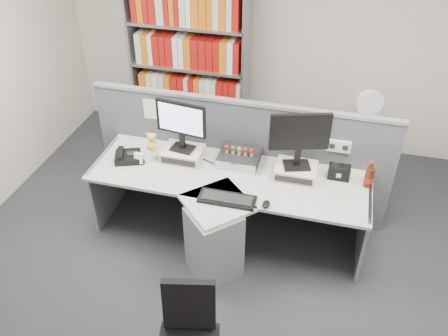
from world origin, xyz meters
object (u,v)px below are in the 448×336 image
(desktop_pc, at_px, (239,158))
(shelving_unit, at_px, (190,68))
(keyboard, at_px, (227,199))
(desk_phone, at_px, (127,156))
(filing_cabinet, at_px, (358,157))
(desk_calendar, at_px, (139,159))
(speaker, at_px, (339,172))
(monitor_left, at_px, (181,122))
(monitor_right, at_px, (300,136))
(desk_fan, at_px, (369,105))
(cola_bottle, at_px, (369,177))
(desk, at_px, (222,212))
(mouse, at_px, (266,204))

(desktop_pc, bearing_deg, shelving_unit, 124.19)
(keyboard, distance_m, desk_phone, 1.14)
(filing_cabinet, bearing_deg, desk_calendar, -149.71)
(desk_phone, height_order, speaker, speaker)
(desk_phone, bearing_deg, keyboard, -17.54)
(monitor_left, distance_m, monitor_right, 1.10)
(speaker, bearing_deg, keyboard, -147.67)
(desk_calendar, height_order, desk_fan, desk_fan)
(keyboard, xyz_separation_m, cola_bottle, (1.17, 0.52, 0.08))
(keyboard, height_order, desk_fan, desk_fan)
(monitor_right, xyz_separation_m, desktop_pc, (-0.55, 0.07, -0.38))
(desktop_pc, xyz_separation_m, cola_bottle, (1.20, -0.07, 0.05))
(desktop_pc, distance_m, desk_fan, 1.51)
(desk_calendar, xyz_separation_m, desk_fan, (2.07, 1.21, 0.23))
(desk_phone, xyz_separation_m, speaker, (2.00, 0.23, 0.03))
(speaker, relative_size, filing_cabinet, 0.28)
(monitor_right, distance_m, shelving_unit, 2.10)
(keyboard, xyz_separation_m, desk_calendar, (-0.95, 0.32, 0.03))
(desk, distance_m, desk_phone, 1.08)
(mouse, distance_m, shelving_unit, 2.38)
(mouse, relative_size, desk_fan, 0.22)
(filing_cabinet, xyz_separation_m, desk_fan, (-0.00, -0.00, 0.65))
(desktop_pc, bearing_deg, desk_calendar, -163.94)
(monitor_left, relative_size, monitor_right, 0.92)
(speaker, distance_m, shelving_unit, 2.36)
(speaker, bearing_deg, desk_phone, -173.43)
(monitor_left, bearing_deg, mouse, -28.76)
(desk, distance_m, shelving_unit, 2.12)
(speaker, bearing_deg, shelving_unit, 143.29)
(desk_phone, distance_m, speaker, 2.01)
(filing_cabinet, bearing_deg, desk_phone, -151.77)
(cola_bottle, xyz_separation_m, desk_fan, (-0.05, 1.01, 0.18))
(mouse, bearing_deg, speaker, 44.69)
(monitor_left, distance_m, mouse, 1.11)
(keyboard, distance_m, desk_fan, 1.92)
(cola_bottle, bearing_deg, speaker, 168.09)
(desktop_pc, distance_m, mouse, 0.68)
(desk_fan, bearing_deg, mouse, -117.22)
(monitor_left, height_order, shelving_unit, shelving_unit)
(desk_calendar, bearing_deg, desk_phone, 170.23)
(desktop_pc, height_order, desk_fan, desk_fan)
(desk, bearing_deg, speaker, 24.11)
(monitor_left, xyz_separation_m, monitor_right, (1.10, 0.00, 0.03))
(desk, distance_m, monitor_right, 0.99)
(keyboard, bearing_deg, speaker, 32.33)
(mouse, relative_size, desk_calendar, 0.93)
(desk, xyz_separation_m, monitor_left, (-0.50, 0.38, 0.66))
(mouse, xyz_separation_m, desk_calendar, (-1.29, 0.31, 0.03))
(desk, height_order, shelving_unit, shelving_unit)
(desk_calendar, xyz_separation_m, cola_bottle, (2.12, 0.20, 0.05))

